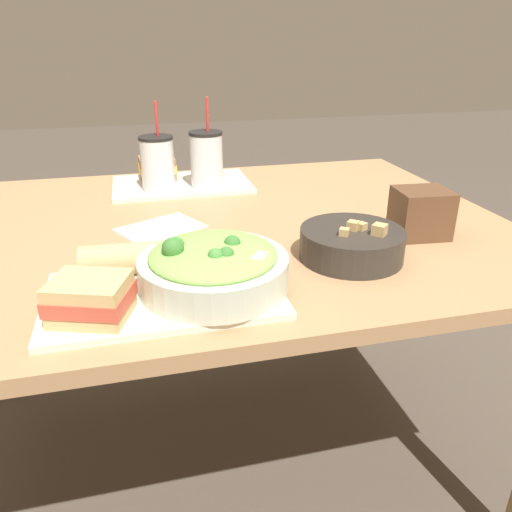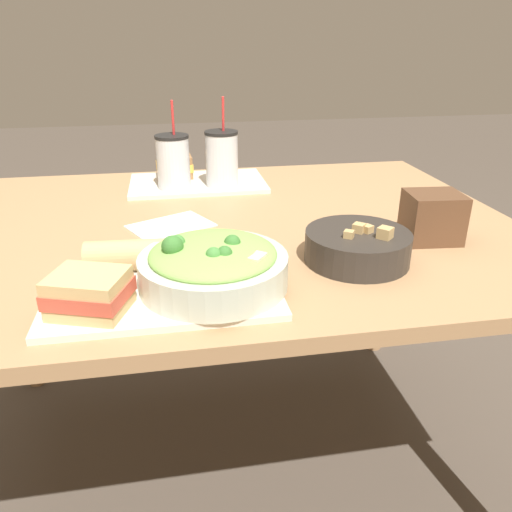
# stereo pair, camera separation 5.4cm
# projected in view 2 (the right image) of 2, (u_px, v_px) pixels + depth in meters

# --- Properties ---
(ground_plane) EXTENTS (12.00, 12.00, 0.00)m
(ground_plane) POSITION_uv_depth(u_px,v_px,m) (229.00, 453.00, 1.48)
(ground_plane) COLOR #4C4238
(dining_table) EXTENTS (1.39, 1.02, 0.73)m
(dining_table) POSITION_uv_depth(u_px,v_px,m) (224.00, 255.00, 1.22)
(dining_table) COLOR #A37A51
(dining_table) RESTS_ON ground_plane
(tray_near) EXTENTS (0.39, 0.24, 0.01)m
(tray_near) POSITION_uv_depth(u_px,v_px,m) (164.00, 292.00, 0.85)
(tray_near) COLOR beige
(tray_near) RESTS_ON dining_table
(tray_far) EXTENTS (0.39, 0.24, 0.01)m
(tray_far) POSITION_uv_depth(u_px,v_px,m) (198.00, 183.00, 1.47)
(tray_far) COLOR beige
(tray_far) RESTS_ON dining_table
(salad_bowl) EXTENTS (0.25, 0.25, 0.10)m
(salad_bowl) POSITION_uv_depth(u_px,v_px,m) (213.00, 265.00, 0.85)
(salad_bowl) COLOR beige
(salad_bowl) RESTS_ON tray_near
(soup_bowl) EXTENTS (0.20, 0.20, 0.08)m
(soup_bowl) POSITION_uv_depth(u_px,v_px,m) (357.00, 246.00, 0.97)
(soup_bowl) COLOR #2D2823
(soup_bowl) RESTS_ON dining_table
(sandwich_near) EXTENTS (0.14, 0.13, 0.06)m
(sandwich_near) POSITION_uv_depth(u_px,v_px,m) (89.00, 293.00, 0.77)
(sandwich_near) COLOR tan
(sandwich_near) RESTS_ON tray_near
(baguette_near) EXTENTS (0.17, 0.07, 0.06)m
(baguette_near) POSITION_uv_depth(u_px,v_px,m) (135.00, 255.00, 0.91)
(baguette_near) COLOR tan
(baguette_near) RESTS_ON tray_near
(sandwich_far) EXTENTS (0.11, 0.10, 0.06)m
(sandwich_far) POSITION_uv_depth(u_px,v_px,m) (174.00, 166.00, 1.50)
(sandwich_far) COLOR olive
(sandwich_far) RESTS_ON tray_far
(drink_cup_dark) EXTENTS (0.09, 0.09, 0.24)m
(drink_cup_dark) POSITION_uv_depth(u_px,v_px,m) (173.00, 164.00, 1.38)
(drink_cup_dark) COLOR silver
(drink_cup_dark) RESTS_ON tray_far
(drink_cup_red) EXTENTS (0.09, 0.09, 0.24)m
(drink_cup_red) POSITION_uv_depth(u_px,v_px,m) (222.00, 161.00, 1.40)
(drink_cup_red) COLOR silver
(drink_cup_red) RESTS_ON tray_far
(chip_bag) EXTENTS (0.12, 0.11, 0.10)m
(chip_bag) POSITION_uv_depth(u_px,v_px,m) (432.00, 217.00, 1.06)
(chip_bag) COLOR brown
(chip_bag) RESTS_ON dining_table
(napkin_folded) EXTENTS (0.22, 0.19, 0.00)m
(napkin_folded) POSITION_uv_depth(u_px,v_px,m) (171.00, 226.00, 1.16)
(napkin_folded) COLOR white
(napkin_folded) RESTS_ON dining_table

